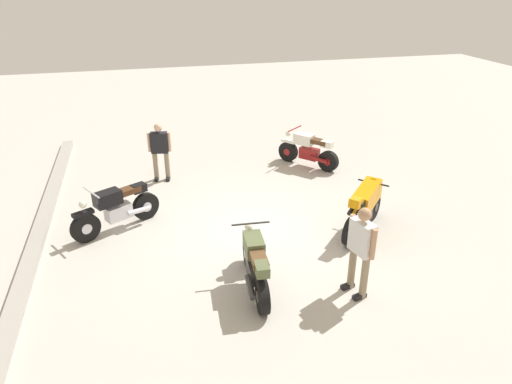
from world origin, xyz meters
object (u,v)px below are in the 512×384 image
object	(u,v)px
motorcycle_cream_vintage	(308,150)
person_in_black_shirt	(160,149)
motorcycle_orange_sportbike	(365,206)
motorcycle_olive_vintage	(255,265)
person_in_white_shirt	(361,246)
motorcycle_black_cruiser	(116,208)

from	to	relation	value
motorcycle_cream_vintage	person_in_black_shirt	bearing A→B (deg)	49.48
motorcycle_orange_sportbike	motorcycle_olive_vintage	xyz separation A→B (m)	(-1.39, 2.80, -0.11)
person_in_white_shirt	motorcycle_olive_vintage	bearing A→B (deg)	-32.52
person_in_black_shirt	motorcycle_cream_vintage	bearing A→B (deg)	99.99
motorcycle_cream_vintage	motorcycle_orange_sportbike	world-z (taller)	motorcycle_orange_sportbike
motorcycle_black_cruiser	person_in_white_shirt	bearing A→B (deg)	111.41
motorcycle_cream_vintage	motorcycle_orange_sportbike	distance (m)	3.84
person_in_black_shirt	person_in_white_shirt	bearing A→B (deg)	38.05
motorcycle_black_cruiser	motorcycle_orange_sportbike	bearing A→B (deg)	135.72
person_in_black_shirt	person_in_white_shirt	size ratio (longest dim) A/B	0.94
motorcycle_orange_sportbike	motorcycle_olive_vintage	size ratio (longest dim) A/B	0.78
person_in_black_shirt	person_in_white_shirt	world-z (taller)	person_in_white_shirt
motorcycle_cream_vintage	person_in_black_shirt	size ratio (longest dim) A/B	1.02
motorcycle_olive_vintage	person_in_black_shirt	xyz separation A→B (m)	(5.32, 1.27, 0.40)
motorcycle_black_cruiser	person_in_white_shirt	size ratio (longest dim) A/B	1.11
motorcycle_orange_sportbike	motorcycle_olive_vintage	bearing A→B (deg)	162.25
motorcycle_olive_vintage	person_in_black_shirt	bearing A→B (deg)	17.65
motorcycle_cream_vintage	person_in_black_shirt	xyz separation A→B (m)	(0.10, 4.21, 0.40)
motorcycle_cream_vintage	person_in_black_shirt	world-z (taller)	person_in_black_shirt
motorcycle_orange_sportbike	person_in_white_shirt	size ratio (longest dim) A/B	0.91
person_in_black_shirt	person_in_white_shirt	distance (m)	6.61
motorcycle_orange_sportbike	motorcycle_black_cruiser	world-z (taller)	motorcycle_orange_sportbike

